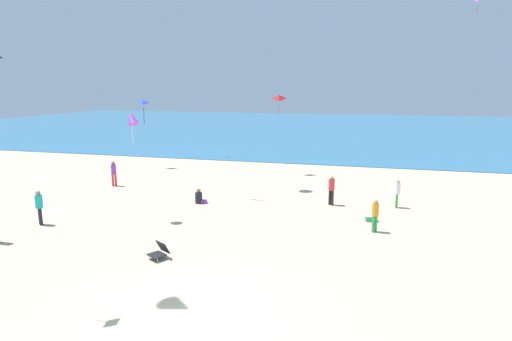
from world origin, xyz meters
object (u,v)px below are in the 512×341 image
person_4 (397,191)px  person_5 (199,198)px  cooler_box (371,218)px  person_2 (331,188)px  person_3 (114,172)px  beach_chair_near_camera (160,251)px  kite_blue (143,102)px  person_7 (375,213)px  person_1 (39,205)px  kite_purple (132,118)px  kite_red (279,97)px

person_4 → person_5: bearing=-165.0°
cooler_box → person_2: (-1.92, 2.13, 0.75)m
person_3 → person_5: size_ratio=1.96×
person_5 → person_2: bearing=-7.4°
beach_chair_near_camera → kite_blue: size_ratio=0.45×
person_2 → person_7: person_2 is taller
person_7 → person_5: bearing=-155.9°
person_5 → person_1: bearing=-156.5°
cooler_box → person_2: person_2 is taller
cooler_box → person_3: person_3 is taller
kite_purple → person_7: bearing=5.2°
beach_chair_near_camera → person_2: (5.15, 8.19, 0.62)m
beach_chair_near_camera → cooler_box: (7.07, 6.06, -0.14)m
kite_purple → person_4: bearing=23.1°
person_5 → kite_red: 9.78m
cooler_box → kite_red: 11.88m
beach_chair_near_camera → kite_red: (1.05, 14.99, 4.87)m
person_1 → kite_blue: kite_blue is taller
kite_purple → kite_red: kite_red is taller
person_3 → kite_purple: bearing=-10.2°
person_1 → kite_red: size_ratio=1.07×
kite_purple → person_3: bearing=130.9°
person_3 → kite_blue: kite_blue is taller
person_1 → kite_blue: 13.60m
person_1 → person_4: bearing=152.8°
person_2 → person_3: bearing=125.1°
kite_blue → person_5: bearing=-47.1°
kite_red → person_1: bearing=-120.5°
beach_chair_near_camera → cooler_box: beach_chair_near_camera is taller
person_5 → kite_blue: size_ratio=0.43×
person_3 → kite_blue: (-1.11, 5.78, 3.88)m
beach_chair_near_camera → person_2: person_2 is taller
cooler_box → person_3: 15.03m
person_4 → kite_red: kite_red is taller
person_1 → person_5: person_1 is taller
kite_blue → cooler_box: bearing=-29.0°
kite_blue → person_2: bearing=-25.5°
person_1 → kite_blue: (-2.14, 12.86, 3.87)m
beach_chair_near_camera → person_3: (-7.64, 9.04, 0.60)m
person_7 → cooler_box: bearing=133.1°
person_1 → person_5: bearing=171.7°
beach_chair_near_camera → person_5: (-1.32, 6.83, 0.02)m
person_2 → person_4: bearing=-44.9°
person_3 → person_7: person_3 is taller
person_5 → kite_red: bearing=54.6°
person_3 → kite_purple: (4.62, -5.33, 3.62)m
kite_purple → kite_blue: 12.50m
person_7 → kite_purple: 10.89m
beach_chair_near_camera → person_5: 6.96m
beach_chair_near_camera → kite_blue: (-8.76, 14.82, 4.47)m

